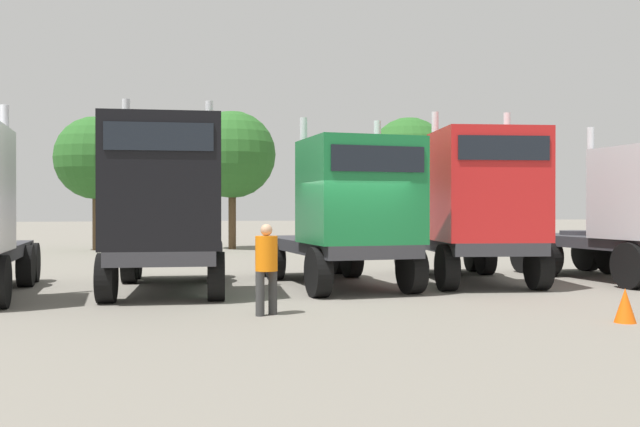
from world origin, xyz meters
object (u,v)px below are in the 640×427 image
semi_truck_green (348,213)px  semi_truck_silver (637,213)px  visitor_in_hivis (266,263)px  semi_truck_red (478,207)px  traffic_cone_near (625,305)px  semi_truck_black (166,204)px

semi_truck_green → semi_truck_silver: bearing=83.6°
visitor_in_hivis → semi_truck_red: bearing=95.5°
semi_truck_green → visitor_in_hivis: size_ratio=3.94×
semi_truck_green → semi_truck_red: bearing=88.3°
semi_truck_red → visitor_in_hivis: semi_truck_red is taller
semi_truck_green → traffic_cone_near: size_ratio=11.11×
semi_truck_black → visitor_in_hivis: 3.97m
semi_truck_silver → traffic_cone_near: 7.16m
semi_truck_black → semi_truck_red: size_ratio=0.98×
semi_truck_black → traffic_cone_near: semi_truck_black is taller
semi_truck_black → semi_truck_green: 4.22m
traffic_cone_near → semi_truck_black: bearing=141.8°
semi_truck_silver → traffic_cone_near: size_ratio=10.07×
semi_truck_red → semi_truck_black: bearing=-79.7°
semi_truck_black → traffic_cone_near: (7.32, -5.77, -1.72)m
semi_truck_silver → traffic_cone_near: bearing=-42.6°
visitor_in_hivis → traffic_cone_near: size_ratio=2.82×
semi_truck_black → semi_truck_silver: size_ratio=1.10×
semi_truck_black → semi_truck_silver: 11.86m
semi_truck_red → visitor_in_hivis: (-6.00, -3.56, -1.01)m
semi_truck_black → traffic_cone_near: bearing=57.6°
visitor_in_hivis → traffic_cone_near: (5.68, -2.32, -0.65)m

